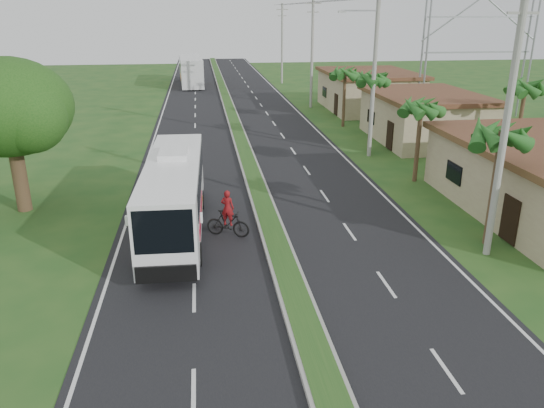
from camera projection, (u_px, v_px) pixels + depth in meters
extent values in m
plane|color=#1F4B1B|center=(292.00, 291.00, 19.02)|extent=(180.00, 180.00, 0.00)
cube|color=black|center=(245.00, 153.00, 37.64)|extent=(14.00, 160.00, 0.02)
cube|color=gray|center=(245.00, 151.00, 37.61)|extent=(1.20, 160.00, 0.17)
cube|color=#1F4B1B|center=(245.00, 150.00, 37.58)|extent=(0.95, 160.00, 0.02)
cube|color=silver|center=(149.00, 156.00, 36.79)|extent=(0.12, 160.00, 0.01)
cube|color=silver|center=(336.00, 150.00, 38.48)|extent=(0.12, 160.00, 0.01)
cube|color=tan|center=(423.00, 119.00, 40.69)|extent=(7.00, 10.00, 3.35)
cube|color=#52231D|center=(426.00, 95.00, 40.07)|extent=(7.60, 10.60, 0.32)
cube|color=tan|center=(368.00, 92.00, 53.71)|extent=(8.00, 11.00, 3.50)
cube|color=#52231D|center=(369.00, 73.00, 53.05)|extent=(8.60, 11.60, 0.32)
cylinder|color=#473321|center=(493.00, 189.00, 22.09)|extent=(0.26, 0.26, 5.00)
cylinder|color=#473321|center=(418.00, 143.00, 30.59)|extent=(0.26, 0.26, 4.60)
cylinder|color=#473321|center=(371.00, 114.00, 36.89)|extent=(0.26, 0.26, 5.40)
cylinder|color=#473321|center=(344.00, 99.00, 45.44)|extent=(0.26, 0.26, 4.80)
cylinder|color=#473321|center=(520.00, 124.00, 34.30)|extent=(0.26, 0.26, 5.20)
cylinder|color=#473321|center=(19.00, 172.00, 26.13)|extent=(0.70, 0.70, 4.00)
ellipsoid|color=#194512|center=(8.00, 107.00, 25.04)|extent=(6.00, 6.00, 4.68)
sphere|color=#194512|center=(29.00, 117.00, 24.36)|extent=(3.40, 3.40, 3.40)
cylinder|color=gray|center=(506.00, 122.00, 20.07)|extent=(0.28, 0.28, 11.00)
cube|color=gray|center=(523.00, 13.00, 18.74)|extent=(1.20, 0.10, 0.10)
cylinder|color=gray|center=(374.00, 67.00, 34.80)|extent=(0.28, 0.28, 12.00)
cube|color=gray|center=(360.00, 11.00, 33.45)|extent=(2.40, 0.10, 0.10)
cylinder|color=gray|center=(312.00, 53.00, 53.59)|extent=(0.28, 0.28, 11.00)
cube|color=gray|center=(313.00, 3.00, 51.98)|extent=(1.60, 0.12, 0.12)
cube|color=gray|center=(313.00, 12.00, 52.26)|extent=(1.20, 0.10, 0.10)
cylinder|color=gray|center=(282.00, 44.00, 72.30)|extent=(0.28, 0.28, 10.50)
cube|color=gray|center=(282.00, 9.00, 70.78)|extent=(1.60, 0.12, 0.12)
cube|color=gray|center=(282.00, 16.00, 71.05)|extent=(1.20, 0.10, 0.10)
cylinder|color=gray|center=(427.00, 53.00, 46.58)|extent=(0.18, 0.18, 12.00)
cylinder|color=gray|center=(532.00, 52.00, 47.84)|extent=(0.18, 0.18, 12.00)
cylinder|color=gray|center=(422.00, 52.00, 47.51)|extent=(0.18, 0.18, 12.00)
cylinder|color=gray|center=(526.00, 51.00, 48.77)|extent=(0.18, 0.18, 12.00)
cube|color=gray|center=(477.00, 52.00, 47.67)|extent=(10.00, 0.14, 0.14)
cube|color=gray|center=(482.00, 17.00, 46.65)|extent=(10.00, 0.14, 0.14)
cube|color=white|center=(174.00, 193.00, 23.48)|extent=(2.59, 11.08, 2.89)
cube|color=black|center=(174.00, 176.00, 23.78)|extent=(2.58, 8.87, 1.16)
cube|color=black|center=(163.00, 232.00, 18.23)|extent=(2.07, 0.20, 1.62)
cube|color=#A30D26|center=(174.00, 214.00, 22.65)|extent=(2.47, 4.84, 0.50)
cube|color=yellow|center=(176.00, 208.00, 24.01)|extent=(2.42, 2.82, 0.23)
cube|color=white|center=(174.00, 153.00, 23.97)|extent=(1.34, 2.24, 0.26)
cylinder|color=black|center=(144.00, 257.00, 20.59)|extent=(0.32, 0.96, 0.95)
cylinder|color=black|center=(198.00, 254.00, 20.80)|extent=(0.32, 0.96, 0.95)
cylinder|color=black|center=(159.00, 201.00, 26.59)|extent=(0.32, 0.96, 0.95)
cylinder|color=black|center=(201.00, 200.00, 26.80)|extent=(0.32, 0.96, 0.95)
cube|color=silver|center=(191.00, 70.00, 71.80)|extent=(3.36, 12.87, 3.55)
cube|color=black|center=(190.00, 62.00, 71.95)|extent=(3.26, 9.55, 1.21)
cube|color=orange|center=(191.00, 76.00, 71.01)|extent=(3.10, 6.22, 0.39)
cylinder|color=black|center=(183.00, 86.00, 67.21)|extent=(0.38, 1.08, 1.06)
cylinder|color=black|center=(203.00, 86.00, 67.62)|extent=(0.38, 1.08, 1.06)
cylinder|color=black|center=(182.00, 77.00, 76.44)|extent=(0.38, 1.08, 1.06)
cylinder|color=black|center=(199.00, 77.00, 76.85)|extent=(0.38, 1.08, 1.06)
imported|color=black|center=(228.00, 224.00, 23.45)|extent=(2.06, 1.31, 1.20)
imported|color=maroon|center=(227.00, 208.00, 23.19)|extent=(0.69, 0.59, 1.62)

